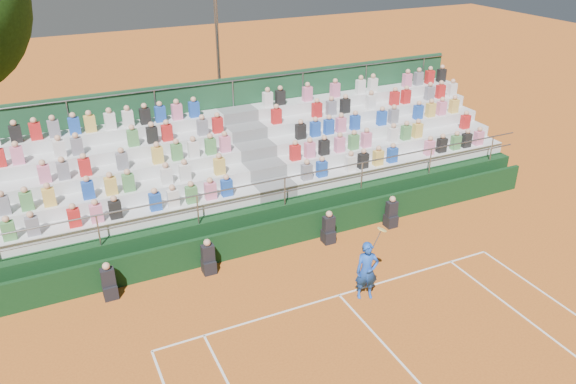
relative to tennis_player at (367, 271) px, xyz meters
name	(u,v)px	position (x,y,z in m)	size (l,w,h in m)	color
ground	(339,295)	(-0.65, 0.37, -0.90)	(90.00, 90.00, 0.00)	#C26120
courtside_wall	(292,230)	(-0.65, 3.57, -0.40)	(20.00, 0.15, 1.00)	black
line_officials	(268,245)	(-1.72, 3.12, -0.42)	(10.11, 0.40, 1.19)	black
grandstand	(254,178)	(-0.66, 6.81, 0.19)	(20.00, 5.20, 4.40)	black
tennis_player	(367,271)	(0.00, 0.00, 0.00)	(0.91, 0.62, 2.22)	blue
floodlight_mast	(217,42)	(0.63, 14.24, 3.77)	(0.60, 0.25, 7.99)	gray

